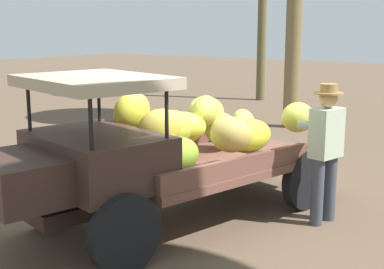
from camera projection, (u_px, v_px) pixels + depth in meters
ground_plane at (189, 204)px, 7.16m from camera, size 60.00×60.00×0.00m
truck at (161, 151)px, 6.26m from camera, size 4.65×2.53×1.83m
farmer at (325, 145)px, 6.31m from camera, size 0.53×0.49×1.69m
wooden_crate at (251, 155)px, 8.80m from camera, size 0.59×0.58×0.50m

